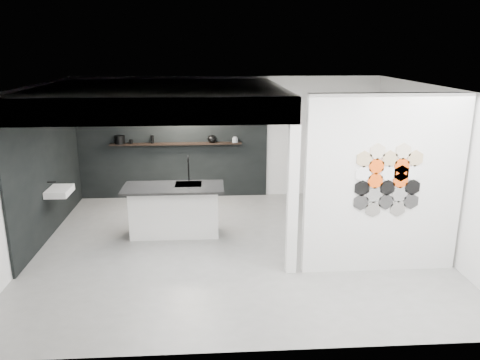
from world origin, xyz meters
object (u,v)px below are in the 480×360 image
wall_basin (59,191)px  glass_bowl (235,140)px  kettle (212,139)px  glass_vase (235,140)px  bottle_dark (152,139)px  kitchen_island (175,209)px  stockpot (120,140)px  partition_panel (384,185)px  utensil_cup (131,142)px

wall_basin → glass_bowl: (3.39, 2.07, 0.52)m
wall_basin → kettle: bearing=35.8°
glass_vase → bottle_dark: size_ratio=0.68×
kitchen_island → stockpot: size_ratio=8.04×
kitchen_island → kettle: bearing=72.1°
wall_basin → stockpot: size_ratio=2.61×
glass_vase → stockpot: bearing=180.0°
wall_basin → glass_bowl: bearing=31.3°
wall_basin → kitchen_island: bearing=-4.4°
wall_basin → bottle_dark: bottle_dark is taller
partition_panel → stockpot: bearing=140.5°
stockpot → utensil_cup: size_ratio=2.59×
kitchen_island → kettle: kettle is taller
stockpot → utensil_cup: bearing=0.0°
bottle_dark → wall_basin: bearing=-126.1°
kettle → glass_vase: bearing=-7.8°
stockpot → kitchen_island: bearing=-58.7°
glass_vase → bottle_dark: bottle_dark is taller
partition_panel → glass_bowl: partition_panel is taller
stockpot → glass_bowl: (2.62, 0.00, -0.05)m
stockpot → utensil_cup: stockpot is taller
glass_vase → glass_bowl: bearing=0.0°
kitchen_island → bottle_dark: bearing=105.9°
utensil_cup → glass_bowl: bearing=0.0°
utensil_cup → kitchen_island: bearing=-63.6°
partition_panel → stockpot: size_ratio=12.18×
glass_bowl → stockpot: bearing=180.0°
partition_panel → stockpot: 6.08m
stockpot → glass_vase: 2.62m
bottle_dark → glass_vase: bearing=0.0°
bottle_dark → utensil_cup: size_ratio=2.06×
stockpot → glass_vase: stockpot is taller
partition_panel → bottle_dark: partition_panel is taller
glass_bowl → bottle_dark: bearing=180.0°
bottle_dark → utensil_cup: (-0.48, 0.00, -0.05)m
partition_panel → utensil_cup: size_ratio=31.51×
partition_panel → glass_vase: (-2.08, 3.87, -0.02)m
kettle → utensil_cup: (-1.84, 0.00, -0.04)m
wall_basin → kettle: 3.57m
stockpot → wall_basin: bearing=-110.5°
bottle_dark → utensil_cup: bottle_dark is taller
glass_bowl → kitchen_island: bearing=-119.5°
kitchen_island → glass_bowl: bearing=60.7°
partition_panel → glass_bowl: 4.39m
kitchen_island → kettle: (0.73, 2.23, 0.90)m
glass_bowl → kettle: bearing=180.0°
wall_basin → utensil_cup: size_ratio=6.75×
glass_bowl → glass_vase: glass_vase is taller
glass_bowl → bottle_dark: (-1.89, 0.00, 0.04)m
kitchen_island → bottle_dark: 2.49m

